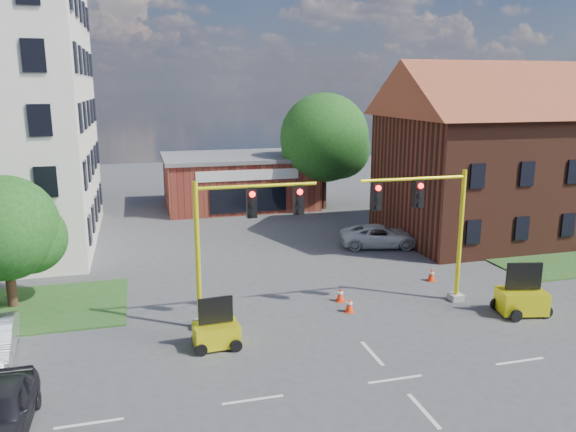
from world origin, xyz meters
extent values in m
plane|color=#3F3F42|center=(0.00, 0.00, 0.00)|extent=(120.00, 120.00, 0.00)
cube|color=maroon|center=(0.00, 30.00, 2.00)|extent=(12.00, 8.00, 4.00)
cube|color=slate|center=(0.00, 30.00, 4.15)|extent=(12.40, 8.40, 0.30)
cube|color=silver|center=(0.00, 25.95, 3.20)|extent=(8.00, 0.10, 0.80)
cube|color=black|center=(0.00, 25.95, 1.30)|extent=(6.00, 0.10, 2.00)
cube|color=#4A2216|center=(18.00, 16.00, 4.00)|extent=(20.00, 10.00, 8.00)
cylinder|color=#352213|center=(6.50, 27.00, 2.07)|extent=(0.44, 0.44, 4.13)
sphere|color=#154114|center=(6.50, 27.00, 5.82)|extent=(7.15, 7.15, 7.15)
sphere|color=#154114|center=(7.93, 27.30, 4.88)|extent=(5.00, 5.00, 5.00)
cylinder|color=#352213|center=(-14.00, 10.50, 1.32)|extent=(0.44, 0.44, 2.65)
sphere|color=#154114|center=(-14.00, 10.50, 3.73)|extent=(4.70, 4.70, 4.70)
sphere|color=#154114|center=(-13.06, 10.80, 3.13)|extent=(3.29, 3.29, 3.29)
cube|color=#9B9B96|center=(-6.00, 6.00, 0.15)|extent=(0.60, 0.60, 0.30)
cylinder|color=#FEF515|center=(-6.00, 6.00, 3.10)|extent=(0.20, 0.20, 6.20)
cylinder|color=#FEF515|center=(-3.50, 6.00, 5.90)|extent=(5.00, 0.14, 0.14)
cube|color=black|center=(-3.75, 6.00, 5.20)|extent=(0.40, 0.32, 1.20)
cube|color=black|center=(-1.75, 6.00, 5.20)|extent=(0.40, 0.32, 1.20)
sphere|color=#FF0C07|center=(-3.75, 5.82, 5.60)|extent=(0.24, 0.24, 0.24)
cube|color=#9B9B96|center=(6.00, 6.00, 0.15)|extent=(0.60, 0.60, 0.30)
cylinder|color=#FEF515|center=(6.00, 6.00, 3.10)|extent=(0.20, 0.20, 6.20)
cylinder|color=#FEF515|center=(3.50, 6.00, 5.90)|extent=(5.00, 0.14, 0.14)
cube|color=black|center=(3.75, 6.00, 5.20)|extent=(0.40, 0.32, 1.20)
cube|color=black|center=(1.75, 6.00, 5.20)|extent=(0.40, 0.32, 1.20)
sphere|color=#FF0C07|center=(3.75, 5.82, 5.60)|extent=(0.24, 0.24, 0.24)
cube|color=#FEF515|center=(-5.59, 4.07, 0.52)|extent=(1.77, 1.24, 0.85)
cube|color=black|center=(-5.59, 4.07, 1.51)|extent=(1.33, 0.20, 1.04)
cube|color=#FEF515|center=(7.88, 3.79, 0.60)|extent=(2.23, 1.74, 0.99)
cube|color=black|center=(7.88, 3.79, 1.76)|extent=(1.53, 0.49, 1.21)
cube|color=#FF320D|center=(-5.08, 5.99, 0.02)|extent=(0.38, 0.38, 0.04)
cone|color=#FF320D|center=(-5.08, 5.99, 0.35)|extent=(0.40, 0.40, 0.70)
cylinder|color=silver|center=(-5.08, 5.99, 0.42)|extent=(0.27, 0.27, 0.09)
cube|color=#FF320D|center=(0.67, 7.27, 0.02)|extent=(0.38, 0.38, 0.04)
cone|color=#FF320D|center=(0.67, 7.27, 0.35)|extent=(0.40, 0.40, 0.70)
cylinder|color=silver|center=(0.67, 7.27, 0.42)|extent=(0.27, 0.27, 0.09)
cube|color=#FF320D|center=(0.62, 5.95, 0.02)|extent=(0.38, 0.38, 0.04)
cone|color=#FF320D|center=(0.62, 5.95, 0.35)|extent=(0.40, 0.40, 0.70)
cylinder|color=silver|center=(0.62, 5.95, 0.42)|extent=(0.27, 0.27, 0.09)
cube|color=#FF320D|center=(6.23, 8.72, 0.02)|extent=(0.38, 0.38, 0.04)
cone|color=#FF320D|center=(6.23, 8.72, 0.35)|extent=(0.40, 0.40, 0.70)
cylinder|color=silver|center=(6.23, 8.72, 0.42)|extent=(0.27, 0.27, 0.09)
imported|color=silver|center=(6.30, 15.32, 0.69)|extent=(5.38, 3.38, 1.38)
imported|color=black|center=(-12.38, 0.10, 0.74)|extent=(1.76, 4.36, 1.48)
camera|label=1|loc=(-8.14, -15.97, 9.83)|focal=35.00mm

